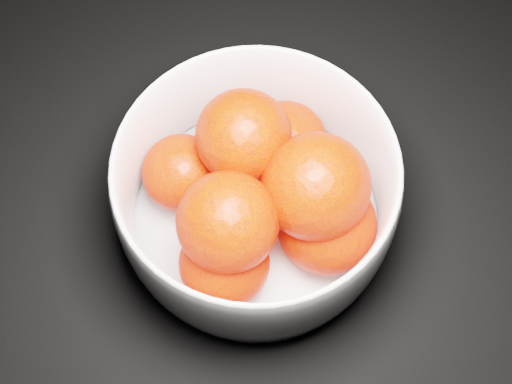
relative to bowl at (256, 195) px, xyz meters
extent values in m
cylinder|color=silver|center=(0.00, 0.00, -0.05)|extent=(0.23, 0.23, 0.01)
sphere|color=#FF1E04|center=(0.04, 0.05, -0.01)|extent=(0.08, 0.08, 0.08)
sphere|color=#FF1E04|center=(-0.06, 0.04, -0.01)|extent=(0.07, 0.07, 0.07)
sphere|color=#FF1E04|center=(-0.04, -0.05, -0.01)|extent=(0.08, 0.08, 0.08)
sphere|color=#FF1E04|center=(0.05, -0.04, -0.01)|extent=(0.08, 0.08, 0.08)
sphere|color=#FF1E04|center=(0.00, 0.04, 0.04)|extent=(0.08, 0.08, 0.08)
sphere|color=#FF1E04|center=(-0.03, -0.03, 0.04)|extent=(0.08, 0.08, 0.08)
sphere|color=#FF1E04|center=(0.04, -0.02, 0.04)|extent=(0.09, 0.09, 0.09)
camera|label=1|loc=(-0.06, -0.25, 0.55)|focal=50.00mm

